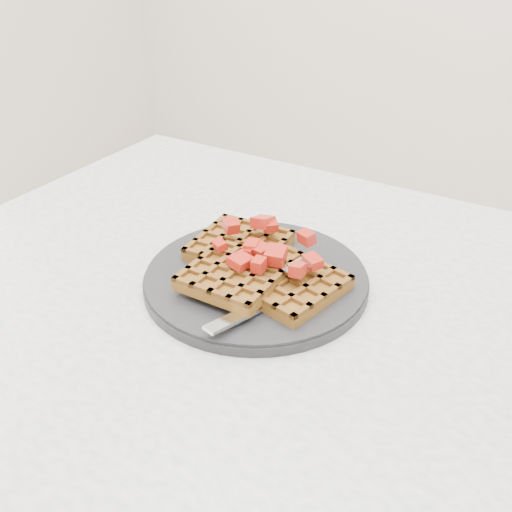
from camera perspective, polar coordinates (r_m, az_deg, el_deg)
name	(u,v)px	position (r m, az deg, el deg)	size (l,w,h in m)	color
table	(347,411)	(0.71, 9.05, -15.09)	(1.20, 0.80, 0.75)	silver
plate	(256,278)	(0.70, 0.00, -2.24)	(0.27, 0.27, 0.02)	black
waffles	(255,266)	(0.69, -0.15, -1.05)	(0.22, 0.18, 0.03)	brown
strawberry_pile	(256,246)	(0.67, 0.00, 1.02)	(0.15, 0.15, 0.02)	#890600
fork	(273,296)	(0.64, 1.73, -3.99)	(0.02, 0.18, 0.02)	silver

